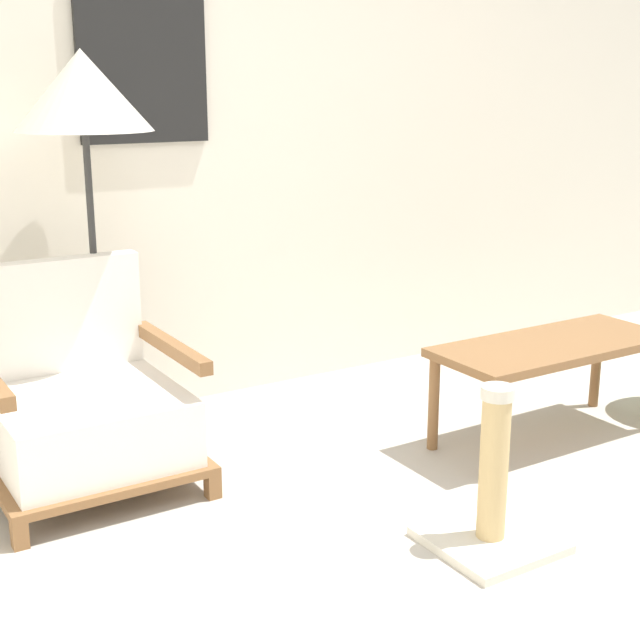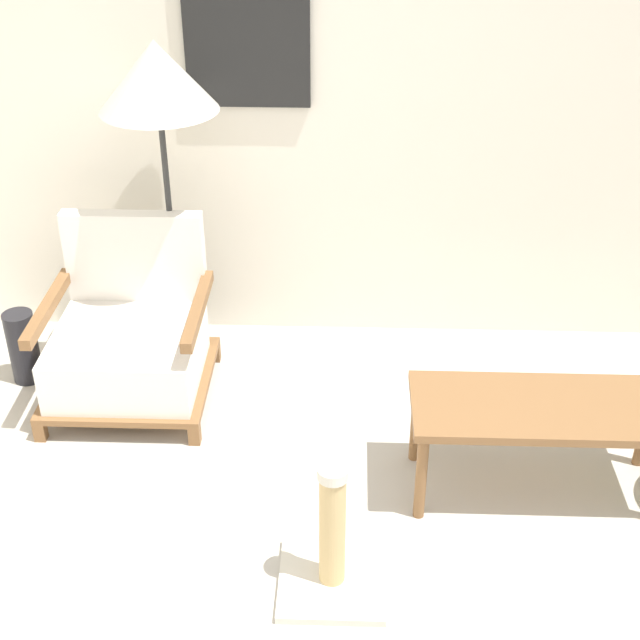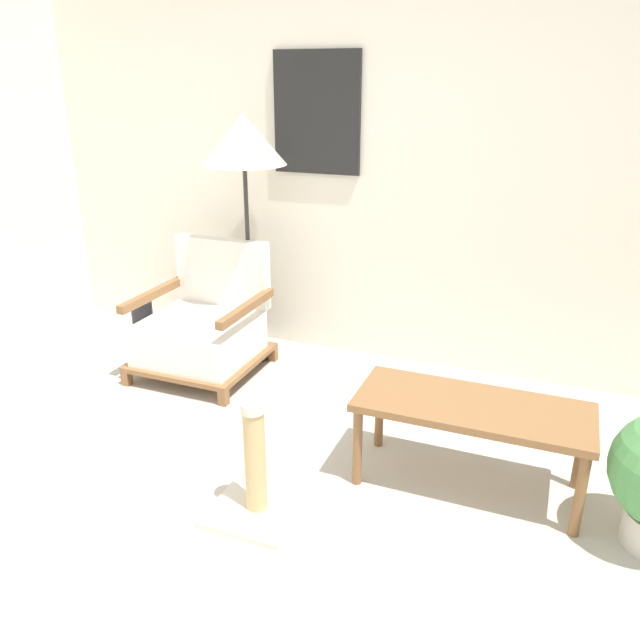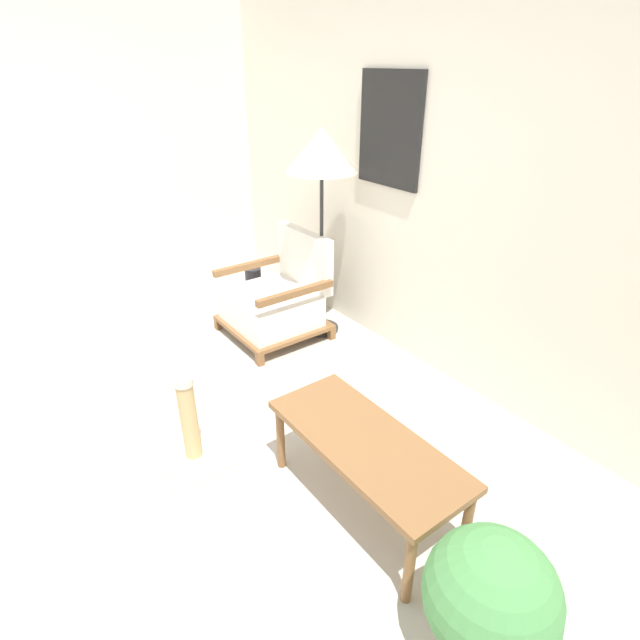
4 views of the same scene
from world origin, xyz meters
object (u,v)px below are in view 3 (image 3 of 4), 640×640
Objects in this scene: vase at (144,327)px; armchair at (203,328)px; coffee_table at (472,414)px; scratching_post at (256,482)px; floor_lamp at (244,146)px.

armchair is at bearing -10.12° from vase.
scratching_post reaches higher than coffee_table.
armchair is 0.56m from vase.
vase is at bearing 169.88° from armchair.
coffee_table is 1.90× the size of scratching_post.
coffee_table is (1.75, -0.60, 0.08)m from armchair.
armchair is 0.78× the size of coffee_table.
floor_lamp reaches higher than coffee_table.
coffee_table is 2.40m from vase.
floor_lamp is 4.33× the size of vase.
floor_lamp is 2.90× the size of scratching_post.
scratching_post is (0.78, -1.45, -1.22)m from floor_lamp.
vase is (-2.29, 0.70, -0.19)m from coffee_table.
armchair is at bearing 129.93° from scratching_post.
armchair is 2.21× the size of vase.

